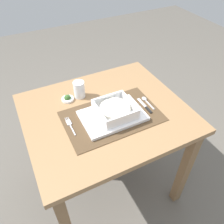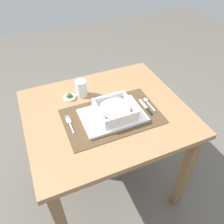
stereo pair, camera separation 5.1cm
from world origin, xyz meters
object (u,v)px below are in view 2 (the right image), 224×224
object	(u,v)px
spoon	(147,101)
butter_knife	(146,108)
fork	(69,123)
drinking_glass	(81,89)
condiment_saucer	(70,97)
porridge_bowl	(115,110)
dining_table	(107,126)

from	to	relation	value
spoon	butter_knife	xyz separation A→B (m)	(-0.03, -0.04, -0.00)
spoon	butter_knife	bearing A→B (deg)	-122.55
fork	butter_knife	size ratio (longest dim) A/B	1.02
fork	butter_knife	world-z (taller)	butter_knife
fork	drinking_glass	size ratio (longest dim) A/B	1.42
condiment_saucer	fork	bearing A→B (deg)	-105.40
drinking_glass	porridge_bowl	bearing A→B (deg)	-66.80
spoon	condiment_saucer	world-z (taller)	condiment_saucer
porridge_bowl	butter_knife	xyz separation A→B (m)	(0.18, -0.01, -0.04)
spoon	butter_knife	distance (m)	0.05
drinking_glass	spoon	bearing A→B (deg)	-33.34
dining_table	porridge_bowl	world-z (taller)	porridge_bowl
porridge_bowl	condiment_saucer	bearing A→B (deg)	126.57
butter_knife	drinking_glass	xyz separation A→B (m)	(-0.28, 0.24, 0.04)
fork	drinking_glass	world-z (taller)	drinking_glass
dining_table	spoon	size ratio (longest dim) A/B	7.40
drinking_glass	condiment_saucer	world-z (taller)	drinking_glass
fork	porridge_bowl	bearing A→B (deg)	-7.51
drinking_glass	butter_knife	bearing A→B (deg)	-41.59
dining_table	fork	distance (m)	0.23
porridge_bowl	spoon	xyz separation A→B (m)	(0.20, 0.03, -0.03)
butter_knife	drinking_glass	world-z (taller)	drinking_glass
dining_table	condiment_saucer	world-z (taller)	condiment_saucer
porridge_bowl	fork	size ratio (longest dim) A/B	1.34
dining_table	butter_knife	size ratio (longest dim) A/B	6.35
dining_table	fork	size ratio (longest dim) A/B	6.22
fork	drinking_glass	bearing A→B (deg)	59.80
dining_table	butter_knife	bearing A→B (deg)	-18.70
fork	butter_knife	xyz separation A→B (m)	(0.40, -0.05, 0.00)
porridge_bowl	drinking_glass	distance (m)	0.25
porridge_bowl	butter_knife	distance (m)	0.18
dining_table	drinking_glass	xyz separation A→B (m)	(-0.08, 0.18, 0.15)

